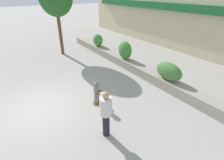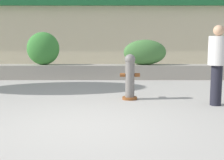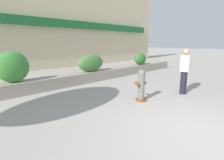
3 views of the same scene
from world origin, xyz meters
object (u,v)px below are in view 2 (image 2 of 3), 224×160
(hedge_bush_2, at_px, (144,52))
(fire_hydrant, at_px, (129,76))
(hedge_bush_1, at_px, (42,48))
(pedestrian, at_px, (216,60))

(hedge_bush_2, xyz_separation_m, fire_hydrant, (-0.74, -3.67, -0.39))
(hedge_bush_1, relative_size, fire_hydrant, 1.07)
(pedestrian, bearing_deg, hedge_bush_1, 137.33)
(hedge_bush_1, distance_m, fire_hydrant, 4.68)
(hedge_bush_2, distance_m, pedestrian, 4.46)
(fire_hydrant, bearing_deg, pedestrian, -19.39)
(hedge_bush_1, height_order, pedestrian, pedestrian)
(fire_hydrant, distance_m, pedestrian, 2.00)
(hedge_bush_1, height_order, hedge_bush_2, hedge_bush_1)
(hedge_bush_1, height_order, fire_hydrant, hedge_bush_1)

